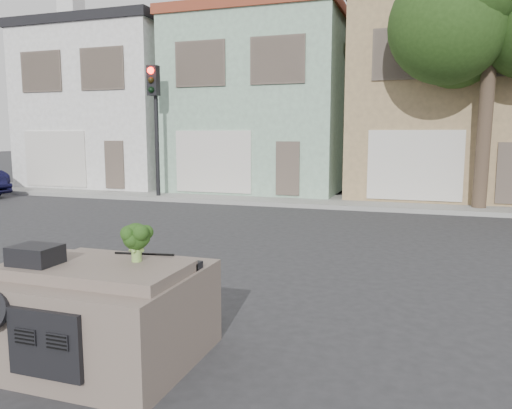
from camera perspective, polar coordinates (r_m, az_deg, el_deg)
The scene contains 11 objects.
ground_plane at distance 8.50m, azimuth -4.78°, elevation -8.99°, with size 120.00×120.00×0.00m, color #303033.
sidewalk at distance 18.40m, azimuth 8.27°, elevation 0.35°, with size 40.00×3.00×0.15m, color gray.
townhouse_white at distance 26.20m, azimuth -14.63°, elevation 10.51°, with size 7.20×8.20×7.55m, color silver.
townhouse_mint at distance 23.01m, azimuth 1.53°, elevation 11.16°, with size 7.20×8.20×7.55m, color #90B49A.
townhouse_tan at distance 22.01m, azimuth 20.90°, elevation 10.80°, with size 7.20×8.20×7.55m, color #A0845A.
traffic_signal at distance 19.56m, azimuth -11.42°, elevation 7.99°, with size 0.40×0.40×5.10m, color black.
tree_near at distance 17.44m, azimuth 24.94°, elevation 13.06°, with size 4.40×4.00×8.50m, color #244116.
car_dashboard at distance 5.83m, azimuth -16.84°, elevation -11.51°, with size 2.00×1.80×1.12m, color #6F6055.
instrument_hump at distance 5.75m, azimuth -23.88°, elevation -5.29°, with size 0.48×0.38×0.20m, color black.
wiper_arm at distance 5.83m, azimuth -12.64°, elevation -5.52°, with size 0.70×0.03×0.02m, color black.
broccoli at distance 5.50m, azimuth -13.54°, elevation -4.18°, with size 0.35×0.35×0.43m, color #1D3A11.
Camera 1 is at (3.24, -7.46, 2.46)m, focal length 35.00 mm.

